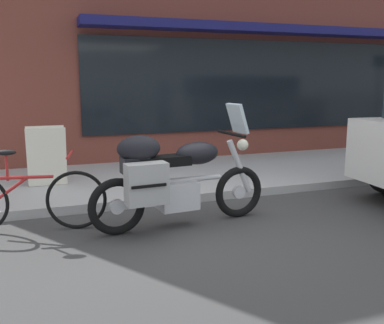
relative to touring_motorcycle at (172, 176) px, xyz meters
name	(u,v)px	position (x,y,z in m)	size (l,w,h in m)	color
ground_plane	(216,229)	(0.45, -0.22, -0.60)	(80.00, 80.00, 0.00)	#3C3C3C
storefront_building	(382,32)	(6.27, 3.77, 2.15)	(19.63, 0.90, 5.61)	brown
touring_motorcycle	(172,176)	(0.00, 0.00, 0.00)	(2.15, 0.78, 1.39)	black
parked_bicycle	(27,199)	(-1.55, 0.43, -0.23)	(1.70, 0.51, 0.93)	black
sandwich_board_sign	(47,156)	(-1.27, 2.12, -0.04)	(0.55, 0.40, 0.87)	silver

